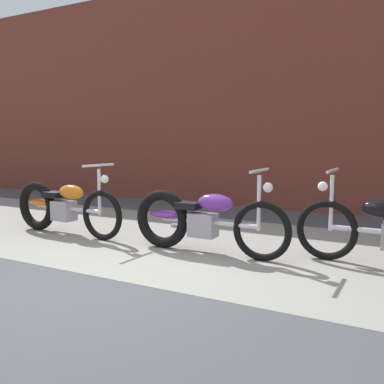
% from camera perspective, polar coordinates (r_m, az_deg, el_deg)
% --- Properties ---
extents(ground_plane, '(80.00, 80.00, 0.00)m').
position_cam_1_polar(ground_plane, '(4.31, -9.59, -11.43)').
color(ground_plane, '#47474C').
extents(sidewalk_slab, '(36.00, 3.50, 0.01)m').
position_cam_1_polar(sidewalk_slab, '(5.73, 1.39, -6.70)').
color(sidewalk_slab, gray).
rests_on(sidewalk_slab, ground).
extents(brick_building_wall, '(36.00, 0.50, 4.58)m').
position_cam_1_polar(brick_building_wall, '(8.83, 12.06, 12.85)').
color(brick_building_wall, brown).
rests_on(brick_building_wall, ground).
extents(motorcycle_orange, '(2.01, 0.58, 1.03)m').
position_cam_1_polar(motorcycle_orange, '(6.52, -16.91, -1.80)').
color(motorcycle_orange, black).
rests_on(motorcycle_orange, ground).
extents(motorcycle_purple, '(2.01, 0.58, 1.03)m').
position_cam_1_polar(motorcycle_purple, '(5.20, 0.70, -3.64)').
color(motorcycle_purple, black).
rests_on(motorcycle_purple, ground).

